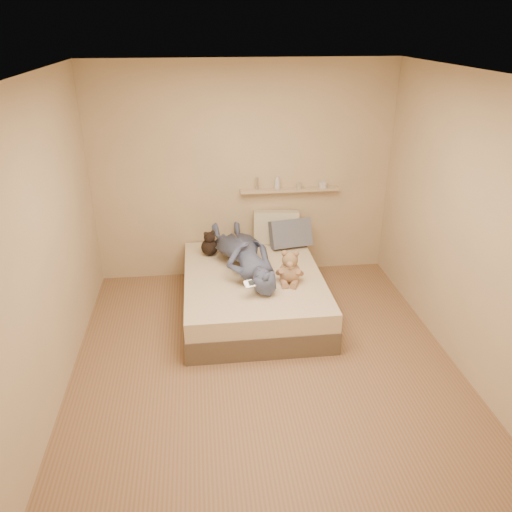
{
  "coord_description": "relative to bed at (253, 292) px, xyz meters",
  "views": [
    {
      "loc": [
        -0.54,
        -3.88,
        2.95
      ],
      "look_at": [
        0.0,
        0.65,
        0.8
      ],
      "focal_mm": 35.0,
      "sensor_mm": 36.0,
      "label": 1
    }
  ],
  "objects": [
    {
      "name": "person",
      "position": [
        -0.08,
        0.15,
        0.4
      ],
      "size": [
        0.85,
        1.57,
        0.36
      ],
      "primitive_type": "imported",
      "rotation": [
        0.0,
        0.0,
        3.36
      ],
      "color": "#484F71",
      "rests_on": "bed"
    },
    {
      "name": "bed",
      "position": [
        0.0,
        0.0,
        0.0
      ],
      "size": [
        1.5,
        1.9,
        0.45
      ],
      "color": "brown",
      "rests_on": "floor"
    },
    {
      "name": "game_console",
      "position": [
        -0.06,
        -0.51,
        0.39
      ],
      "size": [
        0.2,
        0.13,
        0.06
      ],
      "color": "silver",
      "rests_on": "bed"
    },
    {
      "name": "shelf_bottles",
      "position": [
        0.59,
        0.91,
        0.95
      ],
      "size": [
        0.87,
        0.1,
        0.18
      ],
      "color": "silver",
      "rests_on": "wall_shelf"
    },
    {
      "name": "room",
      "position": [
        0.0,
        -0.93,
        1.08
      ],
      "size": [
        3.8,
        3.8,
        3.8
      ],
      "color": "#876446",
      "rests_on": "ground"
    },
    {
      "name": "teddy_bear",
      "position": [
        0.36,
        -0.23,
        0.38
      ],
      "size": [
        0.3,
        0.3,
        0.37
      ],
      "color": "tan",
      "rests_on": "bed"
    },
    {
      "name": "pillow_cream",
      "position": [
        0.38,
        0.83,
        0.43
      ],
      "size": [
        0.57,
        0.26,
        0.41
      ],
      "primitive_type": "cube",
      "rotation": [
        -0.09,
        0.0,
        -0.12
      ],
      "color": "beige",
      "rests_on": "bed"
    },
    {
      "name": "dark_plush",
      "position": [
        -0.45,
        0.55,
        0.36
      ],
      "size": [
        0.2,
        0.2,
        0.31
      ],
      "color": "black",
      "rests_on": "bed"
    },
    {
      "name": "wall_shelf",
      "position": [
        0.55,
        0.91,
        0.88
      ],
      "size": [
        1.2,
        0.12,
        0.03
      ],
      "primitive_type": "cube",
      "color": "tan",
      "rests_on": "wall_back"
    },
    {
      "name": "pillow_grey",
      "position": [
        0.54,
        0.69,
        0.4
      ],
      "size": [
        0.54,
        0.34,
        0.37
      ],
      "primitive_type": "cube",
      "rotation": [
        -0.38,
        0.0,
        0.17
      ],
      "color": "slate",
      "rests_on": "bed"
    }
  ]
}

